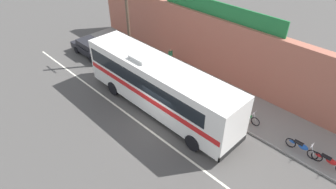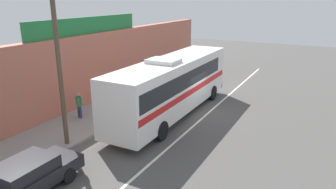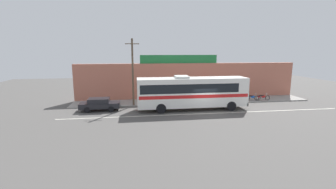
% 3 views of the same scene
% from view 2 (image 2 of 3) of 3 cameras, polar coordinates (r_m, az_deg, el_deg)
% --- Properties ---
extents(ground_plane, '(70.00, 70.00, 0.00)m').
position_cam_2_polar(ground_plane, '(20.71, 5.04, -3.13)').
color(ground_plane, '#4F4C49').
extents(sidewalk_slab, '(30.00, 3.60, 0.14)m').
position_cam_2_polar(sidewalk_slab, '(23.06, -6.95, -0.87)').
color(sidewalk_slab, gray).
rests_on(sidewalk_slab, ground_plane).
extents(storefront_facade, '(30.00, 0.70, 4.80)m').
position_cam_2_polar(storefront_facade, '(23.72, -11.46, 5.25)').
color(storefront_facade, '#B26651').
rests_on(storefront_facade, ground_plane).
extents(storefront_billboard, '(10.36, 0.12, 1.10)m').
position_cam_2_polar(storefront_billboard, '(22.24, -14.23, 11.99)').
color(storefront_billboard, '#1E7538').
rests_on(storefront_billboard, storefront_facade).
extents(road_center_stripe, '(30.00, 0.14, 0.01)m').
position_cam_2_polar(road_center_stripe, '(20.44, 7.11, -3.47)').
color(road_center_stripe, silver).
rests_on(road_center_stripe, ground_plane).
extents(intercity_bus, '(12.04, 2.65, 3.78)m').
position_cam_2_polar(intercity_bus, '(19.48, 0.75, 2.00)').
color(intercity_bus, white).
rests_on(intercity_bus, ground_plane).
extents(parked_car, '(4.25, 1.82, 1.37)m').
position_cam_2_polar(parked_car, '(13.34, -24.07, -13.32)').
color(parked_car, black).
rests_on(parked_car, ground_plane).
extents(utility_pole, '(1.60, 0.22, 7.68)m').
position_cam_2_polar(utility_pole, '(15.61, -19.05, 4.95)').
color(utility_pole, brown).
rests_on(utility_pole, sidewalk_slab).
extents(motorcycle_blue, '(1.86, 0.56, 0.94)m').
position_cam_2_polar(motorcycle_blue, '(25.54, -0.19, 2.21)').
color(motorcycle_blue, black).
rests_on(motorcycle_blue, sidewalk_slab).
extents(motorcycle_purple, '(1.88, 0.56, 0.94)m').
position_cam_2_polar(motorcycle_purple, '(28.66, 3.54, 3.85)').
color(motorcycle_purple, black).
rests_on(motorcycle_purple, sidewalk_slab).
extents(motorcycle_orange, '(1.91, 0.56, 0.94)m').
position_cam_2_polar(motorcycle_orange, '(30.01, 4.67, 4.43)').
color(motorcycle_orange, black).
rests_on(motorcycle_orange, sidewalk_slab).
extents(pedestrian_near_shop, '(0.30, 0.48, 1.58)m').
position_cam_2_polar(pedestrian_near_shop, '(19.68, -15.76, -1.60)').
color(pedestrian_near_shop, navy).
rests_on(pedestrian_near_shop, sidewalk_slab).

